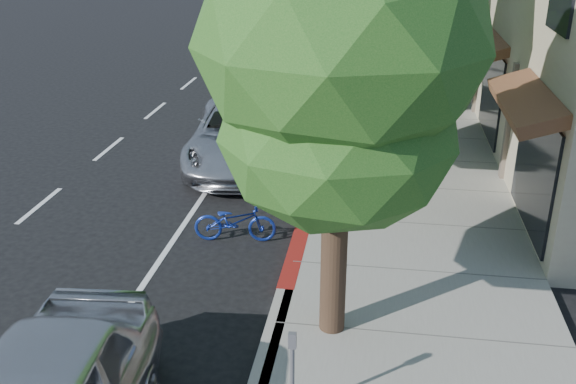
% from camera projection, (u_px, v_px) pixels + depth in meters
% --- Properties ---
extents(ground, '(120.00, 120.00, 0.00)m').
position_uv_depth(ground, '(293.00, 268.00, 12.16)').
color(ground, black).
rests_on(ground, ground).
extents(sidewalk, '(4.60, 56.00, 0.15)m').
position_uv_depth(sidewalk, '(407.00, 138.00, 19.09)').
color(sidewalk, gray).
rests_on(sidewalk, ground).
extents(curb, '(0.30, 56.00, 0.15)m').
position_uv_depth(curb, '(330.00, 135.00, 19.40)').
color(curb, '#9E998E').
rests_on(curb, ground).
extents(curb_red_segment, '(0.32, 4.00, 0.15)m').
position_uv_depth(curb_red_segment, '(300.00, 240.00, 13.04)').
color(curb_red_segment, maroon).
rests_on(curb_red_segment, ground).
extents(street_tree_0, '(3.97, 3.97, 7.13)m').
position_uv_depth(street_tree_0, '(340.00, 52.00, 8.45)').
color(street_tree_0, black).
rests_on(street_tree_0, ground).
extents(cyclist, '(0.72, 0.86, 2.00)m').
position_uv_depth(cyclist, '(281.00, 162.00, 14.58)').
color(cyclist, silver).
rests_on(cyclist, ground).
extents(bicycle, '(1.72, 0.76, 0.88)m').
position_uv_depth(bicycle, '(235.00, 221.00, 13.03)').
color(bicycle, navy).
rests_on(bicycle, ground).
extents(silver_suv, '(3.24, 5.93, 1.58)m').
position_uv_depth(silver_suv, '(242.00, 134.00, 17.14)').
color(silver_suv, '#B9B9BE').
rests_on(silver_suv, ground).
extents(dark_sedan, '(1.86, 5.08, 1.66)m').
position_uv_depth(dark_sedan, '(309.00, 92.00, 21.11)').
color(dark_sedan, black).
rests_on(dark_sedan, ground).
extents(white_pickup, '(3.24, 6.40, 1.78)m').
position_uv_depth(white_pickup, '(341.00, 41.00, 29.59)').
color(white_pickup, silver).
rests_on(white_pickup, ground).
extents(dark_suv_far, '(2.68, 5.51, 1.81)m').
position_uv_depth(dark_suv_far, '(351.00, 16.00, 37.07)').
color(dark_suv_far, black).
rests_on(dark_suv_far, ground).
extents(pedestrian, '(0.96, 0.85, 1.63)m').
position_uv_depth(pedestrian, '(434.00, 89.00, 20.90)').
color(pedestrian, black).
rests_on(pedestrian, sidewalk).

